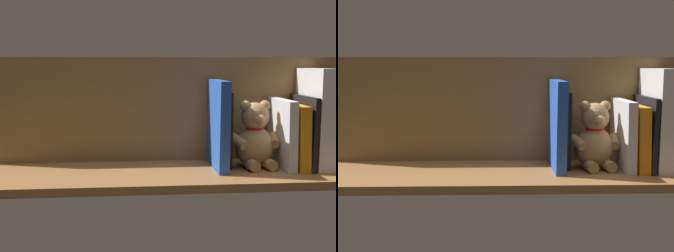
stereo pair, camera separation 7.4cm
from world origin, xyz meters
TOP-DOWN VIEW (x-y plane):
  - ground_plane at (0.00, 0.00)cm, footprint 105.52×30.74cm
  - shelf_back_panel at (0.00, -13.12)cm, footprint 105.52×1.50cm
  - dictionary_thick_white at (-42.22, -2.40)cm, footprint 5.54×18.95cm
  - book_0 at (-38.33, -2.35)cm, footprint 1.60×19.24cm
  - book_1 at (-35.73, -2.44)cm, footprint 3.53×19.07cm
  - book_2 at (-32.52, -2.67)cm, footprint 2.83×18.59cm
  - teddy_bear at (-24.62, -2.33)cm, footprint 15.04×13.11cm
  - book_3 at (-16.82, -5.53)cm, footprint 1.55×12.88cm
  - book_4 at (-14.18, -2.48)cm, footprint 2.86×18.99cm

SIDE VIEW (x-z plane):
  - ground_plane at x=0.00cm, z-range -2.20..0.00cm
  - teddy_bear at x=-24.62cm, z-range -1.12..17.62cm
  - book_1 at x=-35.73cm, z-range -0.04..17.74cm
  - book_2 at x=-32.52cm, z-range -0.02..19.02cm
  - book_0 at x=-38.33cm, z-range -0.01..19.97cm
  - book_3 at x=-16.82cm, z-range 0.00..21.08cm
  - book_4 at x=-14.18cm, z-range -0.01..24.35cm
  - dictionary_thick_white at x=-42.22cm, z-range 0.00..27.55cm
  - shelf_back_panel at x=0.00cm, z-range 0.00..30.77cm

